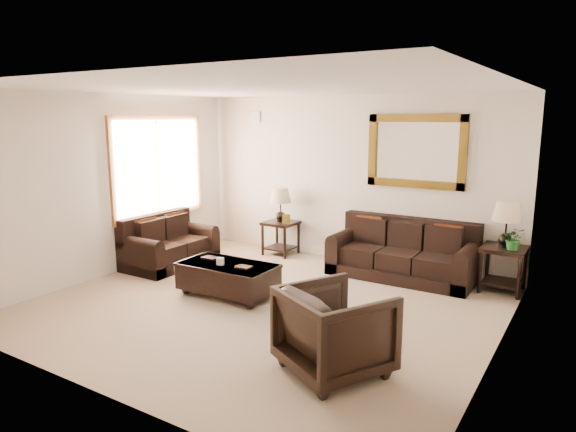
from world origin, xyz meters
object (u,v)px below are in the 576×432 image
Objects in this scene: end_table_right at (506,233)px; armchair at (335,326)px; sofa at (403,256)px; coffee_table at (228,276)px; loveseat at (168,247)px; end_table_left at (281,211)px.

end_table_right is 1.39× the size of armchair.
sofa is 2.65m from coffee_table.
sofa is 3.20m from armchair.
armchair is (0.46, -3.16, 0.14)m from sofa.
end_table_left is (1.19, 1.51, 0.46)m from loveseat.
end_table_right is at bearing -0.33° from end_table_left.
armchair is (2.16, -1.13, 0.18)m from coffee_table.
end_table_left is at bearing 177.19° from sofa.
loveseat is 4.28m from armchair.
coffee_table is 2.45m from armchair.
end_table_right is (3.62, -0.02, 0.06)m from end_table_left.
coffee_table is at bearing 0.46° from armchair.
end_table_right reaches higher than armchair.
end_table_left reaches higher than sofa.
end_table_right reaches higher than coffee_table.
end_table_left reaches higher than coffee_table.
loveseat is at bearing -157.78° from sofa.
coffee_table is at bearing -75.89° from end_table_left.
end_table_right is (4.82, 1.49, 0.52)m from loveseat.
loveseat is 1.25× the size of end_table_left.
end_table_right is (1.39, 0.09, 0.51)m from sofa.
sofa reaches higher than coffee_table.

